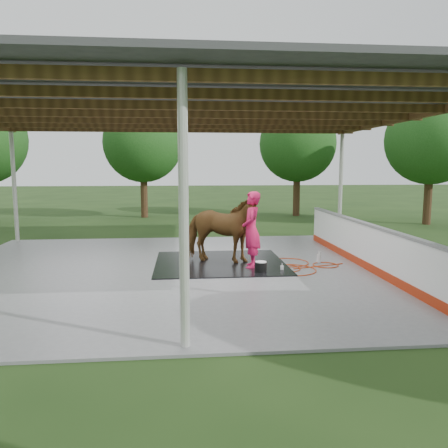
{
  "coord_description": "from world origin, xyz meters",
  "views": [
    {
      "loc": [
        -0.01,
        -10.71,
        2.61
      ],
      "look_at": [
        1.06,
        0.58,
        1.11
      ],
      "focal_mm": 35.0,
      "sensor_mm": 36.0,
      "label": 1
    }
  ],
  "objects": [
    {
      "name": "dasher_board",
      "position": [
        4.6,
        0.0,
        0.59
      ],
      "size": [
        0.16,
        8.0,
        1.15
      ],
      "color": "#A6280D",
      "rests_on": "concrete_slab"
    },
    {
      "name": "hose_coil",
      "position": [
        2.78,
        0.01,
        0.06
      ],
      "size": [
        2.15,
        1.99,
        0.02
      ],
      "color": "#C03A0D",
      "rests_on": "concrete_slab"
    },
    {
      "name": "horse",
      "position": [
        0.95,
        0.65,
        0.96
      ],
      "size": [
        2.29,
        1.64,
        1.76
      ],
      "primitive_type": "imported",
      "rotation": [
        0.0,
        0.0,
        1.2
      ],
      "color": "brown",
      "rests_on": "rubber_mat"
    },
    {
      "name": "soap_bottle_a",
      "position": [
        3.59,
        0.43,
        0.21
      ],
      "size": [
        0.17,
        0.17,
        0.32
      ],
      "primitive_type": "imported",
      "rotation": [
        0.0,
        0.0,
        0.73
      ],
      "color": "silver",
      "rests_on": "concrete_slab"
    },
    {
      "name": "handler",
      "position": [
        1.71,
        0.08,
        1.02
      ],
      "size": [
        0.56,
        0.77,
        1.94
      ],
      "primitive_type": "imported",
      "rotation": [
        0.0,
        0.0,
        -1.71
      ],
      "color": "#D5164F",
      "rests_on": "concrete_slab"
    },
    {
      "name": "wash_bucket",
      "position": [
        1.85,
        -0.48,
        0.19
      ],
      "size": [
        0.29,
        0.29,
        0.27
      ],
      "color": "black",
      "rests_on": "concrete_slab"
    },
    {
      "name": "ground",
      "position": [
        0.0,
        0.0,
        0.0
      ],
      "size": [
        100.0,
        100.0,
        0.0
      ],
      "primitive_type": "plane",
      "color": "#1E3814"
    },
    {
      "name": "rubber_mat",
      "position": [
        0.95,
        0.65,
        0.06
      ],
      "size": [
        3.4,
        3.19,
        0.03
      ],
      "primitive_type": "cube",
      "color": "black",
      "rests_on": "concrete_slab"
    },
    {
      "name": "concrete_slab",
      "position": [
        0.0,
        0.0,
        0.03
      ],
      "size": [
        12.0,
        10.0,
        0.05
      ],
      "primitive_type": "cube",
      "color": "slate",
      "rests_on": "ground"
    },
    {
      "name": "tree_belt",
      "position": [
        0.3,
        0.9,
        3.79
      ],
      "size": [
        28.0,
        28.0,
        5.8
      ],
      "color": "#382314",
      "rests_on": "ground"
    },
    {
      "name": "pavilion_structure",
      "position": [
        0.0,
        -0.0,
        3.97
      ],
      "size": [
        12.6,
        10.6,
        4.05
      ],
      "color": "beige",
      "rests_on": "ground"
    },
    {
      "name": "soap_bottle_b",
      "position": [
        2.41,
        -0.34,
        0.14
      ],
      "size": [
        0.1,
        0.1,
        0.18
      ],
      "primitive_type": "imported",
      "rotation": [
        0.0,
        0.0,
        -0.23
      ],
      "color": "#338CD8",
      "rests_on": "concrete_slab"
    }
  ]
}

